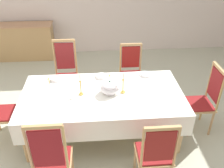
# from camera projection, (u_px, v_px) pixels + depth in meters

# --- Properties ---
(ground) EXTENTS (7.62, 6.44, 0.04)m
(ground) POSITION_uv_depth(u_px,v_px,m) (103.00, 132.00, 4.13)
(ground) COLOR #BABBA6
(dining_table) EXTENTS (2.41, 1.23, 0.77)m
(dining_table) POSITION_uv_depth(u_px,v_px,m) (102.00, 97.00, 3.73)
(dining_table) COLOR tan
(dining_table) RESTS_ON ground
(tablecloth) EXTENTS (2.43, 1.25, 0.35)m
(tablecloth) POSITION_uv_depth(u_px,v_px,m) (102.00, 98.00, 3.73)
(tablecloth) COLOR white
(tablecloth) RESTS_ON dining_table
(chair_south_a) EXTENTS (0.44, 0.42, 1.21)m
(chair_south_a) POSITION_uv_depth(u_px,v_px,m) (52.00, 158.00, 2.87)
(chair_south_a) COLOR tan
(chair_south_a) RESTS_ON ground
(chair_north_a) EXTENTS (0.44, 0.42, 1.20)m
(chair_north_a) POSITION_uv_depth(u_px,v_px,m) (66.00, 72.00, 4.61)
(chair_north_a) COLOR tan
(chair_north_a) RESTS_ON ground
(chair_south_b) EXTENTS (0.44, 0.42, 1.10)m
(chair_south_b) POSITION_uv_depth(u_px,v_px,m) (155.00, 153.00, 2.97)
(chair_south_b) COLOR tan
(chair_south_b) RESTS_ON ground
(chair_north_b) EXTENTS (0.44, 0.42, 1.08)m
(chair_north_b) POSITION_uv_depth(u_px,v_px,m) (131.00, 71.00, 4.70)
(chair_north_b) COLOR tan
(chair_north_b) RESTS_ON ground
(chair_head_east) EXTENTS (0.42, 0.44, 1.15)m
(chair_head_east) POSITION_uv_depth(u_px,v_px,m) (204.00, 99.00, 3.90)
(chair_head_east) COLOR tan
(chair_head_east) RESTS_ON ground
(soup_tureen) EXTENTS (0.28, 0.28, 0.22)m
(soup_tureen) POSITION_uv_depth(u_px,v_px,m) (110.00, 87.00, 3.64)
(soup_tureen) COLOR white
(soup_tureen) RESTS_ON tablecloth
(candlestick_west) EXTENTS (0.07, 0.07, 0.34)m
(candlestick_west) POSITION_uv_depth(u_px,v_px,m) (81.00, 87.00, 3.59)
(candlestick_west) COLOR gold
(candlestick_west) RESTS_ON tablecloth
(candlestick_east) EXTENTS (0.07, 0.07, 0.34)m
(candlestick_east) POSITION_uv_depth(u_px,v_px,m) (123.00, 85.00, 3.64)
(candlestick_east) COLOR gold
(candlestick_east) RESTS_ON tablecloth
(bowl_near_left) EXTENTS (0.19, 0.19, 0.04)m
(bowl_near_left) POSITION_uv_depth(u_px,v_px,m) (102.00, 76.00, 4.08)
(bowl_near_left) COLOR white
(bowl_near_left) RESTS_ON tablecloth
(bowl_near_right) EXTENTS (0.17, 0.17, 0.04)m
(bowl_near_right) POSITION_uv_depth(u_px,v_px,m) (56.00, 79.00, 4.00)
(bowl_near_right) COLOR white
(bowl_near_right) RESTS_ON tablecloth
(bowl_far_left) EXTENTS (0.19, 0.19, 0.04)m
(bowl_far_left) POSITION_uv_depth(u_px,v_px,m) (146.00, 74.00, 4.14)
(bowl_far_left) COLOR white
(bowl_far_left) RESTS_ON tablecloth
(spoon_primary) EXTENTS (0.06, 0.18, 0.01)m
(spoon_primary) POSITION_uv_depth(u_px,v_px,m) (109.00, 76.00, 4.12)
(spoon_primary) COLOR gold
(spoon_primary) RESTS_ON tablecloth
(spoon_secondary) EXTENTS (0.06, 0.17, 0.01)m
(spoon_secondary) POSITION_uv_depth(u_px,v_px,m) (49.00, 79.00, 4.02)
(spoon_secondary) COLOR gold
(spoon_secondary) RESTS_ON tablecloth
(sideboard) EXTENTS (1.44, 0.48, 0.90)m
(sideboard) POSITION_uv_depth(u_px,v_px,m) (25.00, 42.00, 6.24)
(sideboard) COLOR tan
(sideboard) RESTS_ON ground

